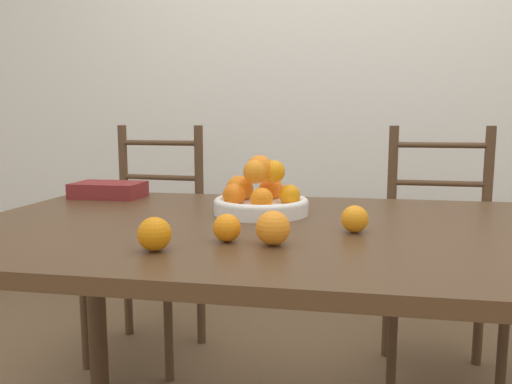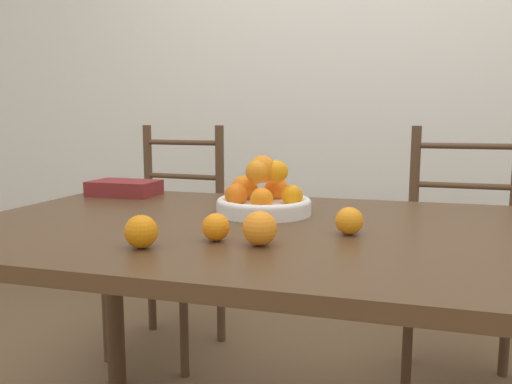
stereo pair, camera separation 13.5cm
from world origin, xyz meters
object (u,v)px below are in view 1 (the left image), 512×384
object	(u,v)px
orange_loose_1	(154,234)
chair_right	(440,263)
chair_left	(149,249)
book_stack	(109,190)
orange_loose_0	(227,228)
orange_loose_3	(355,219)
orange_loose_2	(273,228)
fruit_bowl	(260,197)

from	to	relation	value
orange_loose_1	chair_right	world-z (taller)	chair_right
chair_left	chair_right	distance (m)	1.24
chair_left	book_stack	size ratio (longest dim) A/B	4.30
orange_loose_1	book_stack	bearing A→B (deg)	123.22
chair_right	book_stack	bearing A→B (deg)	-159.14
orange_loose_1	chair_left	bearing A→B (deg)	113.33
orange_loose_0	orange_loose_3	world-z (taller)	orange_loose_3
orange_loose_2	chair_left	distance (m)	1.26
orange_loose_1	orange_loose_3	size ratio (longest dim) A/B	1.08
orange_loose_2	orange_loose_3	size ratio (longest dim) A/B	1.15
fruit_bowl	chair_right	world-z (taller)	chair_right
fruit_bowl	orange_loose_0	bearing A→B (deg)	-92.38
fruit_bowl	orange_loose_0	xyz separation A→B (m)	(-0.01, -0.35, -0.02)
fruit_bowl	orange_loose_2	distance (m)	0.37
orange_loose_3	orange_loose_1	bearing A→B (deg)	-148.55
orange_loose_1	chair_left	world-z (taller)	chair_left
fruit_bowl	chair_left	world-z (taller)	chair_left
chair_right	book_stack	size ratio (longest dim) A/B	4.30
fruit_bowl	orange_loose_2	bearing A→B (deg)	-75.77
chair_right	fruit_bowl	bearing A→B (deg)	-132.87
orange_loose_2	orange_loose_1	bearing A→B (deg)	-158.50
orange_loose_3	chair_left	world-z (taller)	chair_left
orange_loose_0	orange_loose_1	xyz separation A→B (m)	(-0.13, -0.10, 0.00)
orange_loose_0	chair_left	xyz separation A→B (m)	(-0.60, 0.98, -0.33)
orange_loose_3	book_stack	world-z (taller)	orange_loose_3
orange_loose_3	chair_right	size ratio (longest dim) A/B	0.06
orange_loose_0	chair_left	size ratio (longest dim) A/B	0.06
fruit_bowl	orange_loose_3	distance (m)	0.33
chair_left	chair_right	world-z (taller)	same
orange_loose_1	chair_left	distance (m)	1.23
orange_loose_3	chair_right	distance (m)	0.97
fruit_bowl	orange_loose_2	world-z (taller)	fruit_bowl
chair_right	orange_loose_2	bearing A→B (deg)	-116.59
orange_loose_2	book_stack	size ratio (longest dim) A/B	0.32
orange_loose_1	chair_left	xyz separation A→B (m)	(-0.47, 1.09, -0.33)
chair_left	book_stack	bearing A→B (deg)	-81.08
chair_left	orange_loose_0	bearing A→B (deg)	-54.23
fruit_bowl	orange_loose_1	xyz separation A→B (m)	(-0.14, -0.45, -0.01)
orange_loose_2	chair_left	bearing A→B (deg)	125.23
orange_loose_2	chair_left	world-z (taller)	chair_left
chair_left	orange_loose_1	bearing A→B (deg)	-62.18
chair_left	orange_loose_2	bearing A→B (deg)	-50.28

